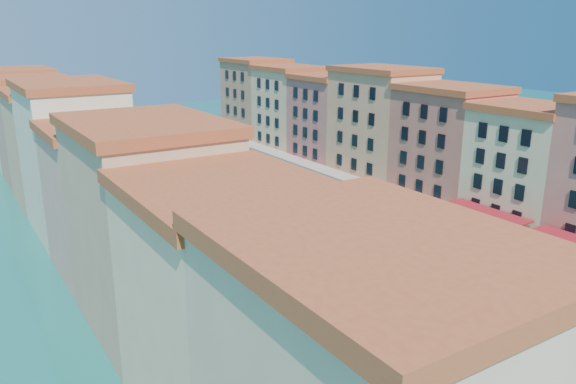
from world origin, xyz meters
TOP-DOWN VIEW (x-y plane):
  - left_bank_palazzos at (-26.00, 64.68)m, footprint 12.80×128.40m
  - right_bank_palazzos at (30.00, 65.00)m, footprint 12.80×128.40m
  - quay at (22.00, 65.00)m, footprint 4.00×140.00m
  - mooring_poles_right at (19.10, 28.80)m, footprint 1.44×54.24m
  - vaporetto_near at (-11.04, 16.80)m, footprint 11.57×20.78m
  - vaporetto_far at (-7.06, 68.45)m, footprint 10.93×23.57m
  - gondola_fore at (6.99, 37.44)m, footprint 4.62×10.05m
  - gondola_far at (7.34, 51.82)m, footprint 5.60×9.95m
  - motorboat_mid at (-4.70, 50.52)m, footprint 3.65×7.36m
  - motorboat_far at (9.72, 75.88)m, footprint 3.28×7.18m

SIDE VIEW (x-z plane):
  - gondola_far at x=7.34m, z-range -0.45..1.07m
  - gondola_fore at x=6.99m, z-range -0.70..1.40m
  - quay at x=22.00m, z-range 0.00..1.00m
  - motorboat_far at x=9.72m, z-range -0.16..1.27m
  - motorboat_mid at x=-4.70m, z-range -0.16..1.30m
  - mooring_poles_right at x=19.10m, z-range -0.30..2.90m
  - vaporetto_near at x=-11.04m, z-range -0.15..2.89m
  - vaporetto_far at x=-7.06m, z-range -0.17..3.25m
  - left_bank_palazzos at x=-26.00m, z-range -0.79..20.21m
  - right_bank_palazzos at x=30.00m, z-range -0.75..20.25m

